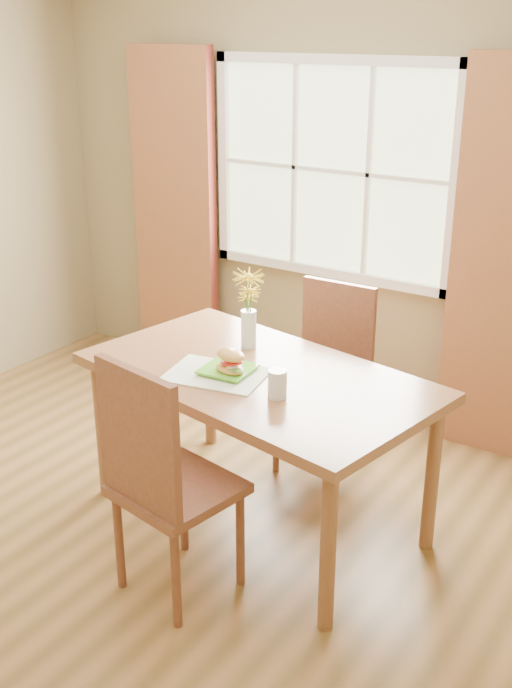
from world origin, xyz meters
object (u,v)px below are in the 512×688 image
object	(u,v)px
croissant_sandwich	(230,362)
dining_table	(258,388)
water_glass	(277,384)
chair_far	(328,368)
chair_near	(159,475)
flower_vase	(249,302)

from	to	relation	value
croissant_sandwich	dining_table	bearing A→B (deg)	67.79
water_glass	chair_far	bearing A→B (deg)	103.94
chair_near	chair_far	world-z (taller)	chair_near
chair_far	water_glass	size ratio (longest dim) A/B	8.12
flower_vase	croissant_sandwich	bearing A→B (deg)	-69.15
water_glass	chair_near	bearing A→B (deg)	-113.75
chair_far	croissant_sandwich	bearing A→B (deg)	-96.66
croissant_sandwich	flower_vase	world-z (taller)	flower_vase
dining_table	chair_far	world-z (taller)	chair_far
water_glass	flower_vase	xyz separation A→B (m)	(-0.43, 0.42, 0.18)
dining_table	chair_far	size ratio (longest dim) A/B	1.74
chair_near	dining_table	bearing A→B (deg)	98.71
croissant_sandwich	flower_vase	size ratio (longest dim) A/B	0.44
croissant_sandwich	water_glass	xyz separation A→B (m)	(0.30, -0.07, -0.01)
chair_near	chair_far	size ratio (longest dim) A/B	1.07
water_glass	flower_vase	bearing A→B (deg)	135.84
chair_far	flower_vase	world-z (taller)	flower_vase
dining_table	water_glass	xyz separation A→B (m)	(0.22, -0.18, 0.14)
dining_table	croissant_sandwich	distance (m)	0.21
croissant_sandwich	chair_near	bearing A→B (deg)	-71.35
croissant_sandwich	flower_vase	bearing A→B (deg)	123.69
dining_table	croissant_sandwich	bearing A→B (deg)	-114.94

